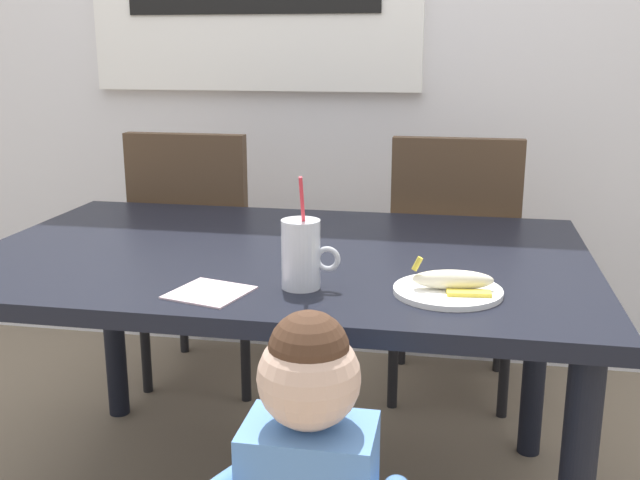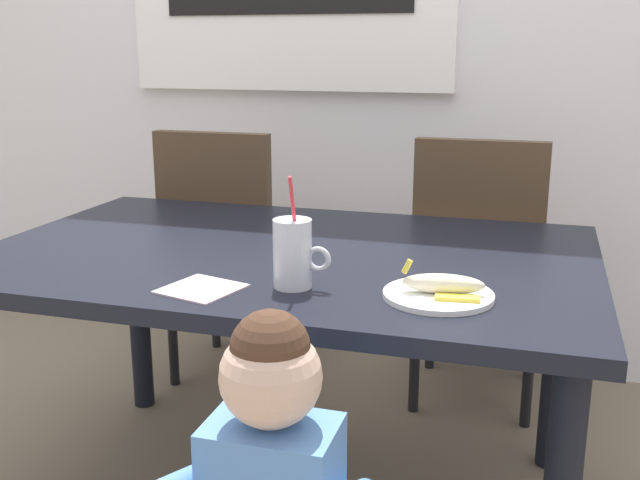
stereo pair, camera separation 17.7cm
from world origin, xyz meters
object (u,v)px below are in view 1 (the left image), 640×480
Objects in this scene: dining_chair_left at (201,246)px; peeled_banana at (454,280)px; milk_cup at (302,258)px; dining_chair_right at (453,255)px; snack_plate at (448,291)px; paper_napkin at (210,293)px; dining_table at (282,283)px.

dining_chair_left is 5.52× the size of peeled_banana.
dining_chair_left is 1.17m from milk_cup.
milk_cup reaches higher than dining_chair_right.
snack_plate is at bearing 3.08° from milk_cup.
snack_plate is at bearing 89.74° from dining_chair_right.
dining_chair_left is 6.40× the size of paper_napkin.
dining_table is 10.30× the size of paper_napkin.
dining_chair_left is 1.00× the size of dining_chair_right.
peeled_banana is at bearing -31.56° from dining_table.
paper_napkin is at bearing -157.76° from milk_cup.
peeled_banana is 0.51m from paper_napkin.
dining_table is 0.85m from dining_chair_left.
dining_chair_right is 1.23m from paper_napkin.
milk_cup is (0.11, -0.28, 0.15)m from dining_table.
dining_chair_right is (0.43, 0.75, -0.11)m from dining_table.
milk_cup is 0.32m from snack_plate.
milk_cup reaches higher than dining_table.
paper_napkin is (-0.07, -0.36, 0.09)m from dining_table.
dining_chair_left is at bearing 133.21° from peeled_banana.
snack_plate is at bearing 10.50° from paper_napkin.
milk_cup is at bearing 120.87° from dining_chair_left.
peeled_banana reaches higher than snack_plate.
milk_cup is at bearing 72.94° from dining_chair_right.
milk_cup is 1.08× the size of snack_plate.
peeled_banana is (0.91, -0.97, 0.23)m from dining_chair_left.
dining_table is 0.51m from snack_plate.
milk_cup is at bearing -176.92° from snack_plate.
dining_table is 0.37m from paper_napkin.
snack_plate is 1.32× the size of peeled_banana.
snack_plate is at bearing 132.94° from dining_chair_left.
dining_chair_left is 1.33m from snack_plate.
dining_chair_left reaches higher than paper_napkin.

